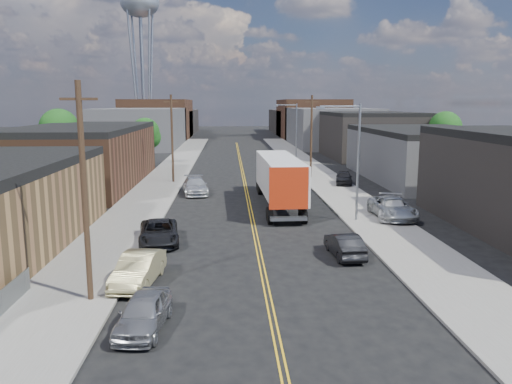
{
  "coord_description": "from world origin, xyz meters",
  "views": [
    {
      "loc": [
        -1.79,
        -12.1,
        9.01
      ],
      "look_at": [
        0.21,
        24.45,
        2.5
      ],
      "focal_mm": 35.0,
      "sensor_mm": 36.0,
      "label": 1
    }
  ],
  "objects": [
    {
      "name": "ground",
      "position": [
        0.0,
        60.0,
        0.0
      ],
      "size": [
        260.0,
        260.0,
        0.0
      ],
      "primitive_type": "plane",
      "color": "black",
      "rests_on": "ground"
    },
    {
      "name": "centerline",
      "position": [
        0.0,
        45.0,
        0.01
      ],
      "size": [
        0.32,
        120.0,
        0.01
      ],
      "primitive_type": "cube",
      "color": "gold",
      "rests_on": "ground"
    },
    {
      "name": "sidewalk_left",
      "position": [
        -9.5,
        45.0,
        0.07
      ],
      "size": [
        5.0,
        140.0,
        0.15
      ],
      "primitive_type": "cube",
      "color": "slate",
      "rests_on": "ground"
    },
    {
      "name": "sidewalk_right",
      "position": [
        9.5,
        45.0,
        0.07
      ],
      "size": [
        5.0,
        140.0,
        0.15
      ],
      "primitive_type": "cube",
      "color": "slate",
      "rests_on": "ground"
    },
    {
      "name": "warehouse_brown",
      "position": [
        -18.0,
        44.0,
        3.3
      ],
      "size": [
        12.0,
        26.0,
        6.6
      ],
      "color": "#4B2E1E",
      "rests_on": "ground"
    },
    {
      "name": "industrial_right_b",
      "position": [
        22.0,
        46.0,
        3.05
      ],
      "size": [
        14.0,
        24.0,
        6.1
      ],
      "color": "#3E3E41",
      "rests_on": "ground"
    },
    {
      "name": "industrial_right_c",
      "position": [
        22.0,
        72.0,
        3.8
      ],
      "size": [
        14.0,
        22.0,
        7.6
      ],
      "color": "black",
      "rests_on": "ground"
    },
    {
      "name": "skyline_left_a",
      "position": [
        -20.0,
        95.0,
        4.0
      ],
      "size": [
        16.0,
        30.0,
        8.0
      ],
      "primitive_type": "cube",
      "color": "#3E3E41",
      "rests_on": "ground"
    },
    {
      "name": "skyline_right_a",
      "position": [
        20.0,
        95.0,
        4.0
      ],
      "size": [
        16.0,
        30.0,
        8.0
      ],
      "primitive_type": "cube",
      "color": "#3E3E41",
      "rests_on": "ground"
    },
    {
      "name": "skyline_left_b",
      "position": [
        -20.0,
        120.0,
        5.0
      ],
      "size": [
        16.0,
        26.0,
        10.0
      ],
      "primitive_type": "cube",
      "color": "#4B2E1E",
      "rests_on": "ground"
    },
    {
      "name": "skyline_right_b",
      "position": [
        20.0,
        120.0,
        5.0
      ],
      "size": [
        16.0,
        26.0,
        10.0
      ],
      "primitive_type": "cube",
      "color": "#4B2E1E",
      "rests_on": "ground"
    },
    {
      "name": "skyline_left_c",
      "position": [
        -20.0,
        140.0,
        3.5
      ],
      "size": [
        16.0,
        40.0,
        7.0
      ],
      "primitive_type": "cube",
      "color": "black",
      "rests_on": "ground"
    },
    {
      "name": "skyline_right_c",
      "position": [
        20.0,
        140.0,
        3.5
      ],
      "size": [
        16.0,
        40.0,
        7.0
      ],
      "primitive_type": "cube",
      "color": "black",
      "rests_on": "ground"
    },
    {
      "name": "water_tower",
      "position": [
        -22.0,
        110.0,
        30.65
      ],
      "size": [
        9.0,
        9.0,
        36.9
      ],
      "color": "gray",
      "rests_on": "ground"
    },
    {
      "name": "streetlight_near",
      "position": [
        7.6,
        25.0,
        5.33
      ],
      "size": [
        3.39,
        0.25,
        9.0
      ],
      "color": "gray",
      "rests_on": "ground"
    },
    {
      "name": "streetlight_far",
      "position": [
        7.6,
        60.0,
        5.33
      ],
      "size": [
        3.39,
        0.25,
        9.0
      ],
      "color": "gray",
      "rests_on": "ground"
    },
    {
      "name": "utility_pole_left_near",
      "position": [
        -8.2,
        10.0,
        5.14
      ],
      "size": [
        1.6,
        0.26,
        10.0
      ],
      "color": "black",
      "rests_on": "ground"
    },
    {
      "name": "utility_pole_left_far",
      "position": [
        -8.2,
        45.0,
        5.14
      ],
      "size": [
        1.6,
        0.26,
        10.0
      ],
      "color": "black",
      "rests_on": "ground"
    },
    {
      "name": "utility_pole_right",
      "position": [
        8.2,
        48.0,
        5.14
      ],
      "size": [
        1.6,
        0.26,
        10.0
      ],
      "color": "black",
      "rests_on": "ground"
    },
    {
      "name": "tree_left_mid",
      "position": [
        -23.94,
        55.0,
        5.48
      ],
      "size": [
        5.1,
        5.04,
        8.37
      ],
      "color": "black",
      "rests_on": "ground"
    },
    {
      "name": "tree_left_far",
      "position": [
        -13.94,
        62.0,
        4.57
      ],
      "size": [
        4.35,
        4.2,
        6.97
      ],
      "color": "black",
      "rests_on": "ground"
    },
    {
      "name": "tree_right_far",
      "position": [
        30.06,
        60.0,
        5.18
      ],
      "size": [
        4.85,
        4.76,
        7.91
      ],
      "color": "black",
      "rests_on": "ground"
    },
    {
      "name": "semi_truck",
      "position": [
        2.57,
        32.05,
        2.53
      ],
      "size": [
        3.27,
        17.0,
        4.44
      ],
      "rotation": [
        0.0,
        0.0,
        0.03
      ],
      "color": "silver",
      "rests_on": "ground"
    },
    {
      "name": "car_left_a",
      "position": [
        -5.28,
        7.01,
        0.73
      ],
      "size": [
        2.14,
        4.44,
        1.46
      ],
      "primitive_type": "imported",
      "rotation": [
        0.0,
        0.0,
        -0.1
      ],
      "color": "gray",
      "rests_on": "ground"
    },
    {
      "name": "car_left_b",
      "position": [
        -6.4,
        12.2,
        0.79
      ],
      "size": [
        2.27,
        4.99,
        1.59
      ],
      "primitive_type": "imported",
      "rotation": [
        0.0,
        0.0,
        -0.13
      ],
      "color": "#989063",
      "rests_on": "ground"
    },
    {
      "name": "car_left_c",
      "position": [
        -6.4,
        19.7,
        0.74
      ],
      "size": [
        3.16,
        5.63,
        1.49
      ],
      "primitive_type": "imported",
      "rotation": [
        0.0,
        0.0,
        0.13
      ],
      "color": "black",
      "rests_on": "ground"
    },
    {
      "name": "car_left_d",
      "position": [
        -5.22,
        37.68,
        0.82
      ],
      "size": [
        3.05,
        5.94,
        1.65
      ],
      "primitive_type": "imported",
      "rotation": [
        0.0,
        0.0,
        0.14
      ],
      "color": "#B8BBBE",
      "rests_on": "ground"
    },
    {
      "name": "car_right_oncoming",
      "position": [
        5.03,
        16.22,
        0.71
      ],
      "size": [
        1.75,
        4.4,
        1.42
      ],
      "primitive_type": "imported",
      "rotation": [
        0.0,
        0.0,
        3.2
      ],
      "color": "black",
      "rests_on": "ground"
    },
    {
      "name": "car_right_lot_a",
      "position": [
        11.0,
        25.47,
        0.96
      ],
      "size": [
        2.8,
        5.87,
        1.62
      ],
      "primitive_type": "imported",
      "rotation": [
        0.0,
        0.0,
        0.02
      ],
      "color": "#AEB2B4",
      "rests_on": "sidewalk_right"
    },
    {
      "name": "car_right_lot_b",
      "position": [
        11.0,
        25.64,
        0.94
      ],
      "size": [
        3.52,
        5.81,
        1.57
      ],
      "primitive_type": "imported",
      "rotation": [
        0.0,
        0.0,
        -0.26
      ],
      "color": "#B6B6B6",
      "rests_on": "sidewalk_right"
    },
    {
      "name": "car_right_lot_c",
      "position": [
        11.0,
        42.24,
        0.89
      ],
      "size": [
        2.57,
        4.59,
        1.47
      ],
      "primitive_type": "imported",
      "rotation": [
        0.0,
        0.0,
        -0.2
      ],
      "color": "black",
      "rests_on": "sidewalk_right"
    }
  ]
}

